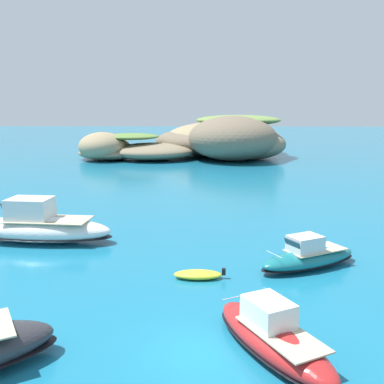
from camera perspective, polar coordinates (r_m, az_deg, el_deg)
The scene contains 7 objects.
ground_plane at distance 17.85m, azimuth 1.06°, elevation -19.89°, with size 400.00×400.00×0.00m, color #197093.
islet_large at distance 83.47m, azimuth 4.23°, elevation 6.90°, with size 31.33×33.75×7.76m.
islet_small at distance 80.12m, azimuth -8.83°, elevation 5.53°, with size 22.19×16.13×4.89m.
motorboat_teal at distance 26.59m, azimuth 14.81°, elevation -8.09°, with size 6.71×4.86×1.94m.
motorboat_white at distance 32.23m, azimuth -19.30°, elevation -4.31°, with size 10.58×3.93×3.05m.
motorboat_red at distance 17.71m, azimuth 10.36°, elevation -17.85°, with size 4.96×6.93×2.00m.
dinghy_tender at distance 24.32m, azimuth 0.80°, elevation -10.60°, with size 2.80×1.11×0.58m.
Camera 1 is at (0.13, -15.34, 9.14)m, focal length 41.29 mm.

